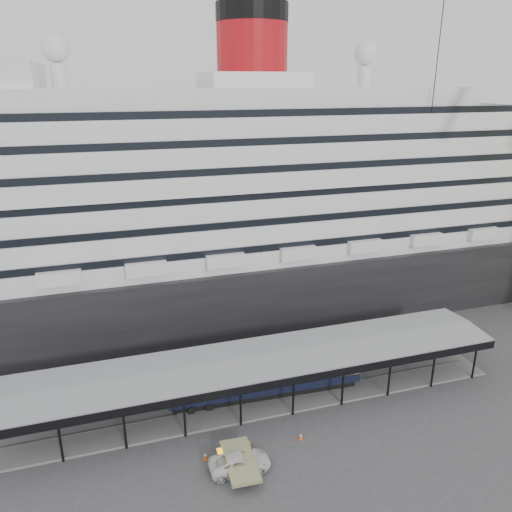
{
  "coord_description": "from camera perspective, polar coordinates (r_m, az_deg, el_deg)",
  "views": [
    {
      "loc": [
        -14.33,
        -40.56,
        33.68
      ],
      "look_at": [
        1.0,
        8.0,
        15.81
      ],
      "focal_mm": 35.0,
      "sensor_mm": 36.0,
      "label": 1
    }
  ],
  "objects": [
    {
      "name": "traffic_cone_left",
      "position": [
        50.77,
        -5.82,
        -21.78
      ],
      "size": [
        0.42,
        0.42,
        0.76
      ],
      "rotation": [
        0.0,
        0.0,
        0.07
      ],
      "color": "#EC580D",
      "rests_on": "ground"
    },
    {
      "name": "pullman_carriage",
      "position": [
        57.29,
        1.1,
        -13.52
      ],
      "size": [
        21.94,
        3.86,
        21.43
      ],
      "rotation": [
        0.0,
        0.0,
        -0.05
      ],
      "color": "black",
      "rests_on": "ground"
    },
    {
      "name": "cruise_ship",
      "position": [
        75.54,
        -6.23,
        7.51
      ],
      "size": [
        130.0,
        30.0,
        43.9
      ],
      "color": "black",
      "rests_on": "ground"
    },
    {
      "name": "traffic_cone_right",
      "position": [
        52.87,
        5.15,
        -19.84
      ],
      "size": [
        0.47,
        0.47,
        0.71
      ],
      "rotation": [
        0.0,
        0.0,
        -0.34
      ],
      "color": "#FC5A0E",
      "rests_on": "ground"
    },
    {
      "name": "port_truck",
      "position": [
        49.29,
        -1.86,
        -22.53
      ],
      "size": [
        5.8,
        2.88,
        1.58
      ],
      "primitive_type": "imported",
      "rotation": [
        0.0,
        0.0,
        1.52
      ],
      "color": "silver",
      "rests_on": "ground"
    },
    {
      "name": "ground",
      "position": [
        54.64,
        1.61,
        -18.73
      ],
      "size": [
        200.0,
        200.0,
        0.0
      ],
      "primitive_type": "plane",
      "color": "#3B3B3E",
      "rests_on": "ground"
    },
    {
      "name": "traffic_cone_mid",
      "position": [
        51.92,
        -0.77,
        -20.62
      ],
      "size": [
        0.41,
        0.41,
        0.69
      ],
      "rotation": [
        0.0,
        0.0,
        0.19
      ],
      "color": "#E5530C",
      "rests_on": "ground"
    },
    {
      "name": "platform_canopy",
      "position": [
        57.11,
        -0.05,
        -13.92
      ],
      "size": [
        56.0,
        9.18,
        5.3
      ],
      "color": "slate",
      "rests_on": "ground"
    }
  ]
}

